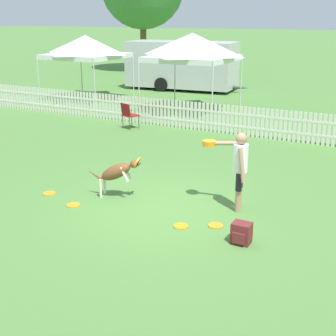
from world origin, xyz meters
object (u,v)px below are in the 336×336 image
(leaping_dog, at_px, (117,172))
(folding_chair_center, at_px, (129,113))
(handler_person, at_px, (237,162))
(frisbee_far_scatter, at_px, (49,193))
(canopy_tent_secondary, at_px, (192,47))
(canopy_tent_main, at_px, (86,47))
(equipment_trailer, at_px, (182,64))
(frisbee_near_dog, at_px, (215,226))
(frisbee_midfield, at_px, (181,226))
(backpack_on_grass, at_px, (241,233))
(frisbee_near_handler, at_px, (73,205))

(leaping_dog, bearing_deg, folding_chair_center, -162.53)
(handler_person, relative_size, frisbee_far_scatter, 5.82)
(frisbee_far_scatter, distance_m, canopy_tent_secondary, 9.70)
(handler_person, xyz_separation_m, canopy_tent_main, (-10.01, 8.58, 1.34))
(handler_person, bearing_deg, equipment_trailer, 17.33)
(handler_person, bearing_deg, frisbee_near_dog, 164.87)
(handler_person, xyz_separation_m, frisbee_midfield, (-0.57, -1.22, -0.96))
(folding_chair_center, bearing_deg, handler_person, 158.62)
(backpack_on_grass, bearing_deg, frisbee_near_handler, -179.46)
(canopy_tent_main, height_order, canopy_tent_secondary, canopy_tent_secondary)
(handler_person, distance_m, frisbee_near_dog, 1.32)
(frisbee_near_handler, bearing_deg, handler_person, 24.87)
(frisbee_near_handler, bearing_deg, canopy_tent_secondary, 101.25)
(frisbee_near_dog, xyz_separation_m, backpack_on_grass, (0.62, -0.41, 0.17))
(leaping_dog, height_order, backpack_on_grass, leaping_dog)
(backpack_on_grass, distance_m, canopy_tent_secondary, 11.22)
(frisbee_midfield, distance_m, canopy_tent_secondary, 10.67)
(handler_person, height_order, frisbee_midfield, handler_person)
(frisbee_near_dog, relative_size, canopy_tent_main, 0.09)
(frisbee_near_handler, height_order, canopy_tent_secondary, canopy_tent_secondary)
(canopy_tent_secondary, distance_m, equipment_trailer, 6.10)
(leaping_dog, bearing_deg, frisbee_near_handler, -46.82)
(frisbee_near_dog, bearing_deg, handler_person, 87.64)
(canopy_tent_main, relative_size, canopy_tent_secondary, 1.00)
(frisbee_near_dog, bearing_deg, canopy_tent_secondary, 117.54)
(frisbee_midfield, height_order, frisbee_far_scatter, same)
(frisbee_near_handler, height_order, folding_chair_center, folding_chair_center)
(frisbee_near_dog, height_order, equipment_trailer, equipment_trailer)
(frisbee_near_dog, bearing_deg, leaping_dog, 171.44)
(leaping_dog, relative_size, equipment_trailer, 0.19)
(frisbee_near_dog, relative_size, equipment_trailer, 0.04)
(frisbee_midfield, bearing_deg, frisbee_near_handler, -176.94)
(leaping_dog, xyz_separation_m, frisbee_far_scatter, (-1.40, -0.52, -0.55))
(folding_chair_center, bearing_deg, leaping_dog, 139.95)
(frisbee_far_scatter, height_order, canopy_tent_main, canopy_tent_main)
(frisbee_near_dog, bearing_deg, equipment_trailer, 118.39)
(canopy_tent_main, distance_m, equipment_trailer, 5.44)
(frisbee_midfield, xyz_separation_m, canopy_tent_secondary, (-4.24, 9.48, 2.46))
(handler_person, relative_size, frisbee_near_dog, 5.82)
(leaping_dog, height_order, frisbee_far_scatter, leaping_dog)
(frisbee_midfield, distance_m, folding_chair_center, 7.77)
(frisbee_near_handler, xyz_separation_m, canopy_tent_secondary, (-1.91, 9.60, 2.46))
(handler_person, distance_m, canopy_tent_secondary, 9.67)
(frisbee_midfield, height_order, canopy_tent_main, canopy_tent_main)
(canopy_tent_secondary, bearing_deg, leaping_dog, -74.50)
(frisbee_near_handler, distance_m, frisbee_far_scatter, 0.90)
(handler_person, relative_size, canopy_tent_secondary, 0.52)
(leaping_dog, distance_m, frisbee_near_handler, 1.10)
(frisbee_near_dog, bearing_deg, folding_chair_center, 133.75)
(handler_person, bearing_deg, leaping_dog, 90.43)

